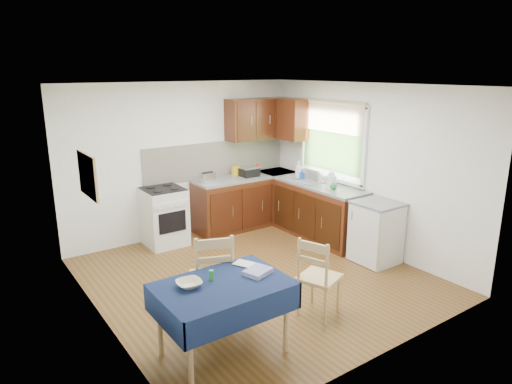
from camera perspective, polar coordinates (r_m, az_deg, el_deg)
floor at (r=6.20m, az=0.05°, el=-10.56°), size 4.20×4.20×0.00m
ceiling at (r=5.59m, az=0.05°, el=13.20°), size 4.00×4.20×0.02m
wall_back at (r=7.54m, az=-9.17°, el=3.96°), size 4.00×0.02×2.50m
wall_front at (r=4.30m, az=16.40°, el=-5.08°), size 4.00×0.02×2.50m
wall_left at (r=4.95m, az=-19.31°, el=-2.67°), size 0.02×4.20×2.50m
wall_right at (r=7.08m, az=13.44°, el=3.00°), size 0.02×4.20×2.50m
base_cabinets at (r=7.74m, az=2.93°, el=-1.83°), size 1.90×2.30×0.86m
worktop_back at (r=7.88m, az=-1.22°, el=1.87°), size 1.90×0.60×0.04m
worktop_right at (r=7.39m, az=7.97°, el=0.83°), size 0.60×1.70×0.04m
worktop_corner at (r=8.25m, az=2.54°, el=2.46°), size 0.60×0.60×0.04m
splashback at (r=7.84m, az=-4.83°, el=4.15°), size 2.70×0.02×0.60m
upper_cabinets at (r=7.98m, az=1.61°, el=9.11°), size 1.20×0.85×0.70m
stove at (r=7.27m, az=-11.40°, el=-3.01°), size 0.60×0.61×0.92m
window at (r=7.46m, az=9.47°, el=6.95°), size 0.04×1.48×1.26m
fridge at (r=6.73m, az=14.79°, el=-4.88°), size 0.58×0.60×0.89m
corkboard at (r=5.15m, az=-20.27°, el=1.95°), size 0.04×0.62×0.47m
dining_table at (r=4.41m, az=-4.17°, el=-12.58°), size 1.23×0.83×0.74m
chair_far at (r=5.01m, az=-5.40°, el=-10.27°), size 0.59×0.59×1.03m
chair_near at (r=5.16m, az=7.70°, el=-10.22°), size 0.53×0.53×0.93m
toaster at (r=7.45m, az=-6.08°, el=1.82°), size 0.23×0.14×0.18m
sandwich_press at (r=7.84m, az=-0.84°, el=2.58°), size 0.29×0.25×0.17m
sauce_bottle at (r=7.86m, az=0.24°, el=2.79°), size 0.05×0.05×0.21m
yellow_packet at (r=7.91m, az=-2.56°, el=2.66°), size 0.14×0.11×0.16m
dish_rack at (r=7.50m, az=7.01°, el=1.43°), size 0.46×0.35×0.22m
kettle at (r=7.12m, az=9.38°, el=1.38°), size 0.16×0.16×0.27m
cup at (r=7.83m, az=-0.33°, el=2.31°), size 0.16×0.16×0.10m
soap_bottle_a at (r=7.72m, az=5.32°, el=2.80°), size 0.16×0.16×0.29m
soap_bottle_b at (r=7.63m, az=5.76°, el=2.18°), size 0.11×0.11×0.17m
soap_bottle_c at (r=7.09m, az=9.60°, el=0.97°), size 0.16×0.16×0.16m
plate_bowl at (r=4.33m, az=-8.37°, el=-11.29°), size 0.25×0.25×0.06m
book at (r=4.69m, az=-1.94°, el=-9.28°), size 0.22×0.25×0.02m
spice_jar at (r=4.43m, az=-5.60°, el=-10.30°), size 0.05×0.05×0.10m
tea_towel at (r=4.54m, az=0.21°, el=-9.91°), size 0.31×0.27×0.05m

